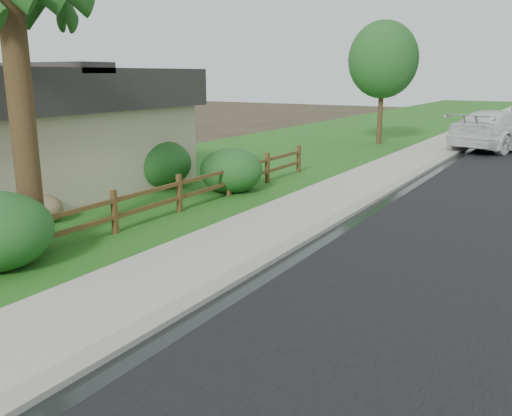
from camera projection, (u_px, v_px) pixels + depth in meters
The scene contains 12 objects.
ground at pixel (20, 382), 6.73m from camera, with size 120.00×120.00×0.00m, color #37291E.
curb at pixel (491, 131), 35.60m from camera, with size 0.40×90.00×0.12m, color gray.
wet_gutter at pixel (497, 132), 35.43m from camera, with size 0.50×90.00×0.00m, color black.
sidewalk at pixel (471, 131), 36.25m from camera, with size 2.20×90.00×0.10m, color #B0AB9A.
grass_strip at pixel (441, 129), 37.21m from camera, with size 1.60×90.00×0.06m, color #224F16.
lawn_near at pixel (369, 126), 39.82m from camera, with size 9.00×90.00×0.04m, color #224F16.
ranch_fence at pixel (149, 200), 13.71m from camera, with size 0.12×16.92×1.10m.
white_suv at pixel (500, 130), 27.27m from camera, with size 2.75×6.77×1.96m, color silver.
boulder at pixel (44, 209), 13.87m from camera, with size 1.13×0.85×0.75m, color brown.
shrub_c at pixel (231, 171), 17.33m from camera, with size 2.01×2.01×1.45m, color #1B4C1D.
shrub_d at pixel (155, 164), 18.04m from camera, with size 2.44×2.44×1.66m, color #1B4C1D.
tree_near_left at pixel (383, 60), 28.45m from camera, with size 3.66×3.66×6.48m.
Camera 1 is at (5.62, -3.63, 3.73)m, focal length 38.00 mm.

